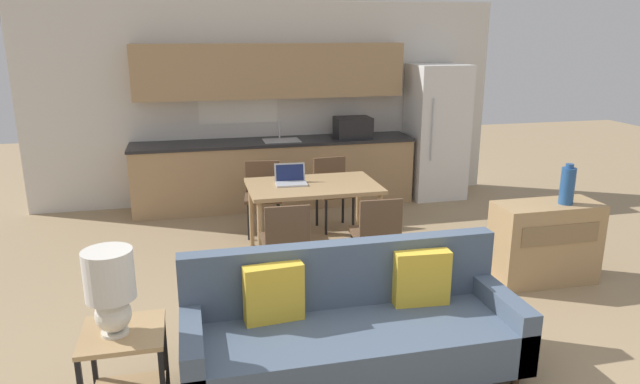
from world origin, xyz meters
The scene contains 14 objects.
wall_back centered at (0.00, 4.63, 1.35)m, with size 6.40×0.07×2.70m.
kitchen_counter centered at (0.02, 4.33, 0.84)m, with size 3.76×0.65×2.15m.
refrigerator centered at (2.30, 4.24, 0.93)m, with size 0.75×0.72×1.87m.
dining_table centered at (0.11, 2.43, 0.70)m, with size 1.34×0.86×0.77m.
couch centered at (-0.12, 0.22, 0.34)m, with size 2.27×0.80×0.88m.
side_table centered at (-1.59, 0.11, 0.38)m, with size 0.48×0.48×0.57m.
table_lamp centered at (-1.62, 0.09, 0.87)m, with size 0.29×0.29×0.53m.
credenza centered at (2.08, 1.26, 0.38)m, with size 0.98×0.43×0.77m.
vase centered at (2.22, 1.22, 0.94)m, with size 0.13×0.13×0.38m.
dining_chair_far_left centered at (-0.31, 3.22, 0.49)m, with size 0.47×0.47×0.84m.
dining_chair_far_right centered at (0.53, 3.22, 0.49)m, with size 0.46×0.46×0.84m.
dining_chair_near_right centered at (0.54, 1.63, 0.49)m, with size 0.43×0.43×0.84m.
dining_chair_near_left centered at (-0.32, 1.64, 0.49)m, with size 0.43×0.43×0.84m.
laptop centered at (-0.11, 2.52, 0.82)m, with size 0.33×0.27×0.20m.
Camera 1 is at (-1.14, -3.14, 2.29)m, focal length 32.00 mm.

